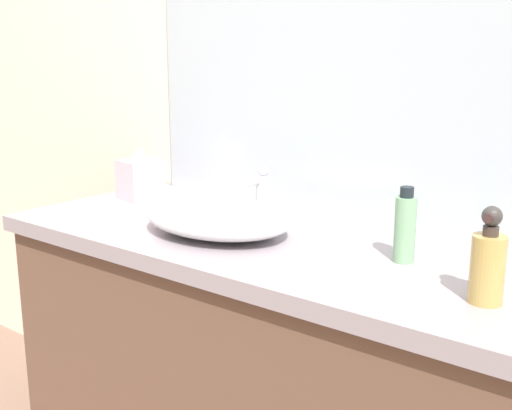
{
  "coord_description": "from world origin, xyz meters",
  "views": [
    {
      "loc": [
        0.93,
        -0.85,
        1.3
      ],
      "look_at": [
        -0.02,
        0.38,
        0.92
      ],
      "focal_mm": 45.84,
      "sensor_mm": 36.0,
      "label": 1
    }
  ],
  "objects_px": {
    "lotion_bottle": "(405,228)",
    "tissue_box": "(140,177)",
    "soap_dispenser": "(488,263)",
    "sink_basin": "(217,217)"
  },
  "relations": [
    {
      "from": "sink_basin",
      "to": "lotion_bottle",
      "type": "xyz_separation_m",
      "value": [
        0.47,
        0.08,
        0.04
      ]
    },
    {
      "from": "sink_basin",
      "to": "lotion_bottle",
      "type": "relative_size",
      "value": 2.42
    },
    {
      "from": "tissue_box",
      "to": "soap_dispenser",
      "type": "bearing_deg",
      "value": -9.57
    },
    {
      "from": "lotion_bottle",
      "to": "tissue_box",
      "type": "relative_size",
      "value": 1.03
    },
    {
      "from": "soap_dispenser",
      "to": "lotion_bottle",
      "type": "height_order",
      "value": "soap_dispenser"
    },
    {
      "from": "lotion_bottle",
      "to": "tissue_box",
      "type": "bearing_deg",
      "value": 175.92
    },
    {
      "from": "sink_basin",
      "to": "lotion_bottle",
      "type": "height_order",
      "value": "lotion_bottle"
    },
    {
      "from": "soap_dispenser",
      "to": "tissue_box",
      "type": "xyz_separation_m",
      "value": [
        -1.13,
        0.19,
        -0.01
      ]
    },
    {
      "from": "sink_basin",
      "to": "tissue_box",
      "type": "relative_size",
      "value": 2.5
    },
    {
      "from": "tissue_box",
      "to": "sink_basin",
      "type": "bearing_deg",
      "value": -18.28
    }
  ]
}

